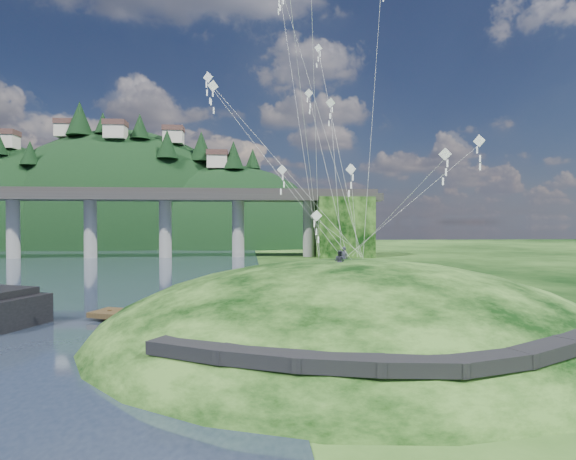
{
  "coord_description": "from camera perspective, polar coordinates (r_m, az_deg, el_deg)",
  "views": [
    {
      "loc": [
        0.87,
        -27.99,
        7.6
      ],
      "look_at": [
        4.0,
        6.0,
        7.0
      ],
      "focal_mm": 28.0,
      "sensor_mm": 36.0,
      "label": 1
    }
  ],
  "objects": [
    {
      "name": "kite_swarm",
      "position": [
        33.71,
        3.48,
        19.09
      ],
      "size": [
        20.12,
        14.58,
        20.62
      ],
      "color": "white",
      "rests_on": "ground"
    },
    {
      "name": "footpath",
      "position": [
        20.16,
        14.53,
        -14.9
      ],
      "size": [
        22.29,
        5.84,
        0.83
      ],
      "color": "black",
      "rests_on": "ground"
    },
    {
      "name": "grass_hill",
      "position": [
        32.14,
        8.07,
        -15.45
      ],
      "size": [
        36.0,
        32.0,
        13.0
      ],
      "color": "black",
      "rests_on": "ground"
    },
    {
      "name": "far_ridge",
      "position": [
        157.32,
        -21.71,
        -4.55
      ],
      "size": [
        153.0,
        70.0,
        94.5
      ],
      "color": "black",
      "rests_on": "ground"
    },
    {
      "name": "bridge",
      "position": [
        101.81,
        -20.84,
        2.12
      ],
      "size": [
        160.0,
        11.0,
        15.0
      ],
      "color": "#2D2B2B",
      "rests_on": "ground"
    },
    {
      "name": "wooden_dock",
      "position": [
        34.4,
        -12.75,
        -10.93
      ],
      "size": [
        15.54,
        8.35,
        1.13
      ],
      "color": "#352715",
      "rests_on": "ground"
    },
    {
      "name": "ground",
      "position": [
        29.01,
        -7.01,
        -14.19
      ],
      "size": [
        320.0,
        320.0,
        0.0
      ],
      "primitive_type": "plane",
      "color": "black",
      "rests_on": "ground"
    },
    {
      "name": "kite_flyers",
      "position": [
        31.4,
        6.8,
        -2.34
      ],
      "size": [
        1.75,
        3.72,
        1.76
      ],
      "color": "#282935",
      "rests_on": "ground"
    }
  ]
}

